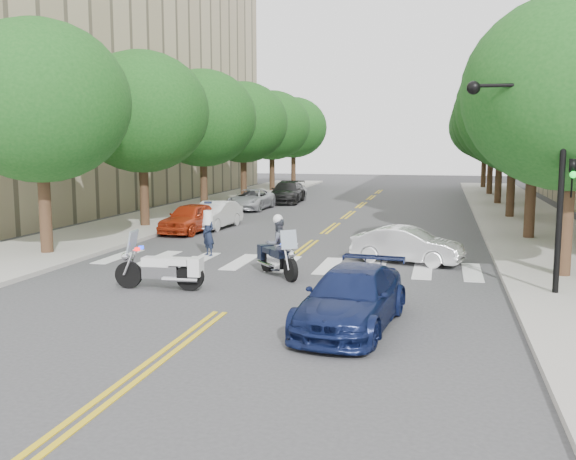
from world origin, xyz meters
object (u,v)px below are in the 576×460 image
(officer_standing, at_px, (208,234))
(convertible, at_px, (407,245))
(motorcycle_police, at_px, (277,249))
(sedan_blue, at_px, (352,298))
(motorcycle_parked, at_px, (167,269))

(officer_standing, xyz_separation_m, convertible, (7.13, 0.30, -0.18))
(motorcycle_police, xyz_separation_m, sedan_blue, (3.02, -5.04, -0.20))
(officer_standing, xyz_separation_m, sedan_blue, (6.35, -7.89, -0.14))
(convertible, bearing_deg, sedan_blue, -171.23)
(motorcycle_police, height_order, convertible, motorcycle_police)
(sedan_blue, bearing_deg, officer_standing, 135.79)
(officer_standing, distance_m, convertible, 7.14)
(officer_standing, height_order, sedan_blue, officer_standing)
(motorcycle_police, relative_size, officer_standing, 1.24)
(motorcycle_parked, distance_m, convertible, 8.53)
(motorcycle_parked, distance_m, sedan_blue, 6.12)
(officer_standing, bearing_deg, motorcycle_parked, -46.60)
(motorcycle_police, height_order, sedan_blue, motorcycle_police)
(officer_standing, relative_size, sedan_blue, 0.35)
(convertible, bearing_deg, motorcycle_parked, 145.96)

